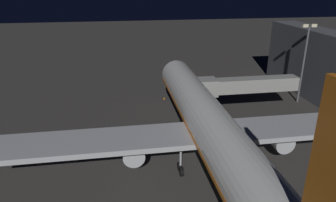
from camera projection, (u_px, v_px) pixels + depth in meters
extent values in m
plane|color=#383533|center=(195.00, 140.00, 50.22)|extent=(320.00, 320.00, 0.00)
cylinder|color=silver|center=(210.00, 126.00, 41.24)|extent=(5.81, 48.67, 5.81)
sphere|color=silver|center=(176.00, 74.00, 63.62)|extent=(5.69, 5.69, 5.69)
cube|color=orange|center=(210.00, 128.00, 41.40)|extent=(5.87, 46.72, 0.50)
cube|color=black|center=(178.00, 72.00, 61.65)|extent=(3.20, 1.40, 0.90)
cube|color=#B7BABF|center=(210.00, 133.00, 41.36)|extent=(57.27, 6.63, 0.70)
cylinder|color=#B7BABF|center=(277.00, 137.00, 44.52)|extent=(2.83, 5.07, 2.83)
cylinder|color=black|center=(269.00, 129.00, 46.85)|extent=(2.40, 0.15, 2.40)
cylinder|color=#B7BABF|center=(133.00, 148.00, 41.42)|extent=(2.83, 5.07, 2.83)
cylinder|color=black|center=(132.00, 139.00, 43.75)|extent=(2.40, 0.15, 2.40)
cylinder|color=#B7BABF|center=(179.00, 97.00, 61.71)|extent=(0.28, 0.28, 2.59)
cylinder|color=black|center=(179.00, 106.00, 62.40)|extent=(0.45, 1.20, 1.20)
cylinder|color=#B7BABF|center=(242.00, 151.00, 42.01)|extent=(0.28, 0.28, 2.59)
cylinder|color=black|center=(239.00, 161.00, 43.29)|extent=(0.45, 1.20, 1.20)
cylinder|color=black|center=(242.00, 166.00, 42.10)|extent=(0.45, 1.20, 1.20)
cylinder|color=#B7BABF|center=(181.00, 157.00, 40.74)|extent=(0.28, 0.28, 2.59)
cylinder|color=black|center=(180.00, 166.00, 42.03)|extent=(0.45, 1.20, 1.20)
cylinder|color=black|center=(181.00, 172.00, 40.83)|extent=(0.45, 1.20, 1.20)
cube|color=#9E9E99|center=(252.00, 85.00, 57.42)|extent=(17.17, 2.60, 2.50)
cube|color=#9E9E99|center=(207.00, 87.00, 56.12)|extent=(3.20, 3.40, 3.00)
cube|color=black|center=(200.00, 87.00, 55.91)|extent=(0.70, 3.20, 2.70)
cylinder|color=#B7BABF|center=(212.00, 105.00, 57.61)|extent=(0.56, 0.56, 4.85)
cylinder|color=black|center=(214.00, 116.00, 58.47)|extent=(0.25, 0.60, 0.60)
cylinder|color=black|center=(208.00, 116.00, 58.29)|extent=(0.25, 0.60, 0.60)
cylinder|color=#59595E|center=(303.00, 66.00, 63.16)|extent=(0.40, 0.40, 15.63)
cube|color=#F9EFC6|center=(314.00, 25.00, 60.37)|extent=(1.10, 0.50, 0.60)
cube|color=#F9EFC6|center=(305.00, 26.00, 60.10)|extent=(1.10, 0.50, 0.60)
cone|color=orange|center=(184.00, 97.00, 67.90)|extent=(0.36, 0.36, 0.55)
cone|color=orange|center=(164.00, 98.00, 67.24)|extent=(0.36, 0.36, 0.55)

